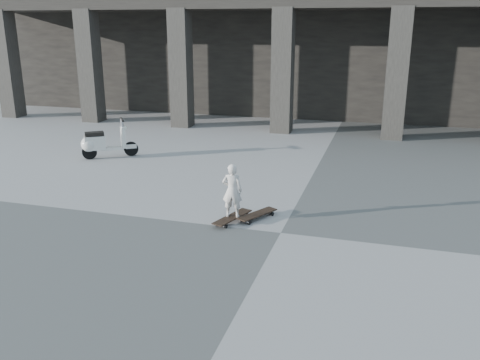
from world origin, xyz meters
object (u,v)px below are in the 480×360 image
(scooter, at_px, (100,143))
(longboard, at_px, (232,217))
(skateboard_spare, at_px, (257,215))
(child, at_px, (232,191))

(scooter, bearing_deg, longboard, -71.51)
(scooter, bearing_deg, skateboard_spare, -67.29)
(longboard, xyz_separation_m, skateboard_spare, (0.41, 0.26, 0.00))
(scooter, bearing_deg, child, -71.51)
(child, bearing_deg, skateboard_spare, -154.41)
(skateboard_spare, bearing_deg, scooter, 87.64)
(longboard, xyz_separation_m, scooter, (-4.78, 3.41, 0.34))
(longboard, distance_m, scooter, 5.88)
(longboard, bearing_deg, skateboard_spare, -39.00)
(skateboard_spare, bearing_deg, longboard, 151.36)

